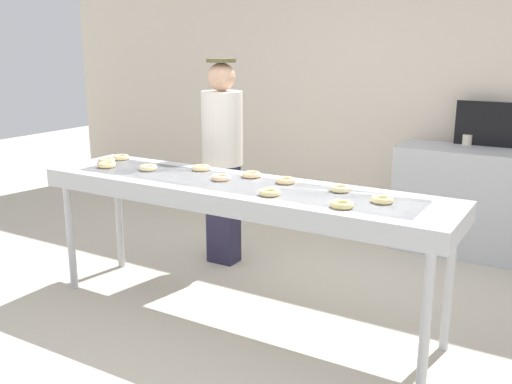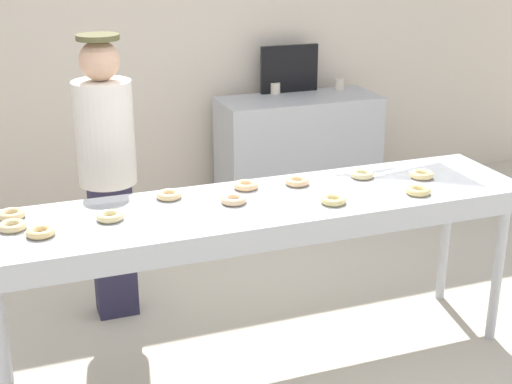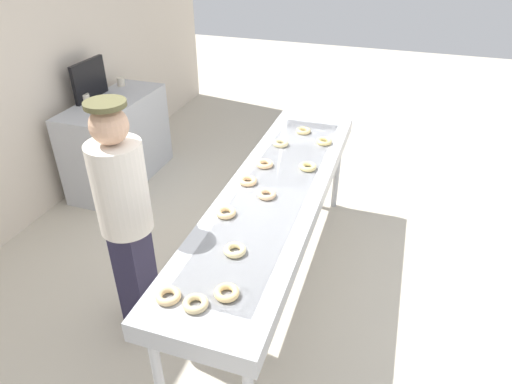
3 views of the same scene
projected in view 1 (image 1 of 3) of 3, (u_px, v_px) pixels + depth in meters
The scene contains 19 objects.
ground_plane at pixel (238, 315), 3.98m from camera, with size 16.00×16.00×0.00m, color beige.
back_wall at pixel (374, 73), 5.72m from camera, with size 8.00×0.12×3.08m, color beige.
fryer_conveyor at pixel (237, 194), 3.77m from camera, with size 2.86×0.68×0.94m.
plain_donut_0 at pixel (221, 177), 3.83m from camera, with size 0.13×0.13×0.04m, color beige.
plain_donut_1 at pixel (286, 180), 3.75m from camera, with size 0.13×0.13×0.04m, color #F5C78C.
plain_donut_2 at pixel (121, 157), 4.51m from camera, with size 0.13×0.13×0.04m, color #ECC688.
plain_donut_3 at pixel (269, 192), 3.45m from camera, with size 0.13×0.13×0.04m, color #E9D184.
plain_donut_4 at pixel (251, 174), 3.92m from camera, with size 0.13×0.13×0.04m, color #F9C88A.
plain_donut_5 at pixel (148, 168), 4.14m from camera, with size 0.13×0.13×0.04m, color beige.
plain_donut_6 at pixel (382, 200), 3.29m from camera, with size 0.13×0.13×0.04m, color #EDD088.
plain_donut_7 at pixel (201, 168), 4.13m from camera, with size 0.13×0.13×0.04m, color #F5CC8C.
plain_donut_8 at pixel (342, 205), 3.19m from camera, with size 0.13×0.13×0.04m, color #F0D582.
plain_donut_9 at pixel (340, 188), 3.54m from camera, with size 0.13×0.13×0.04m, color beige.
plain_donut_10 at pixel (107, 160), 4.39m from camera, with size 0.13×0.13×0.04m, color beige.
plain_donut_11 at pixel (107, 165), 4.23m from camera, with size 0.13×0.13×0.04m, color #F9D084.
worker_baker at pixel (223, 150), 4.73m from camera, with size 0.33×0.33×1.71m.
prep_counter at pixel (473, 202), 5.06m from camera, with size 1.32×0.54×0.94m, color #B7BABF.
paper_cup_1 at pixel (467, 140), 5.16m from camera, with size 0.08×0.08×0.09m, color beige.
menu_display at pixel (485, 124), 5.08m from camera, with size 0.50×0.04×0.39m, color black.
Camera 1 is at (1.96, -3.07, 1.83)m, focal length 40.36 mm.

